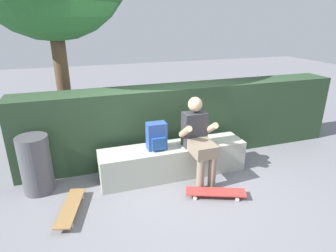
{
  "coord_description": "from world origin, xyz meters",
  "views": [
    {
      "loc": [
        -1.31,
        -3.38,
        2.27
      ],
      "look_at": [
        -0.03,
        0.46,
        0.74
      ],
      "focal_mm": 30.4,
      "sensor_mm": 36.0,
      "label": 1
    }
  ],
  "objects_px": {
    "backpack_on_bench": "(157,136)",
    "bench_main": "(173,160)",
    "person_skater": "(198,137)",
    "skateboard_beside_bench": "(70,208)",
    "trash_bin": "(36,164)",
    "skateboard_near_person": "(216,192)"
  },
  "relations": [
    {
      "from": "person_skater",
      "to": "backpack_on_bench",
      "type": "height_order",
      "value": "person_skater"
    },
    {
      "from": "person_skater",
      "to": "trash_bin",
      "type": "distance_m",
      "value": 2.28
    },
    {
      "from": "bench_main",
      "to": "skateboard_beside_bench",
      "type": "bearing_deg",
      "value": -162.28
    },
    {
      "from": "backpack_on_bench",
      "to": "trash_bin",
      "type": "bearing_deg",
      "value": 173.83
    },
    {
      "from": "backpack_on_bench",
      "to": "bench_main",
      "type": "bearing_deg",
      "value": 2.04
    },
    {
      "from": "trash_bin",
      "to": "person_skater",
      "type": "bearing_deg",
      "value": -9.95
    },
    {
      "from": "person_skater",
      "to": "bench_main",
      "type": "bearing_deg",
      "value": 143.5
    },
    {
      "from": "bench_main",
      "to": "skateboard_near_person",
      "type": "bearing_deg",
      "value": -66.13
    },
    {
      "from": "backpack_on_bench",
      "to": "trash_bin",
      "type": "xyz_separation_m",
      "value": [
        -1.67,
        0.18,
        -0.26
      ]
    },
    {
      "from": "skateboard_beside_bench",
      "to": "backpack_on_bench",
      "type": "relative_size",
      "value": 2.06
    },
    {
      "from": "skateboard_beside_bench",
      "to": "trash_bin",
      "type": "xyz_separation_m",
      "value": [
        -0.4,
        0.66,
        0.34
      ]
    },
    {
      "from": "backpack_on_bench",
      "to": "skateboard_near_person",
      "type": "bearing_deg",
      "value": -51.34
    },
    {
      "from": "bench_main",
      "to": "backpack_on_bench",
      "type": "relative_size",
      "value": 5.58
    },
    {
      "from": "skateboard_near_person",
      "to": "skateboard_beside_bench",
      "type": "xyz_separation_m",
      "value": [
        -1.87,
        0.27,
        0.0
      ]
    },
    {
      "from": "bench_main",
      "to": "backpack_on_bench",
      "type": "bearing_deg",
      "value": -177.96
    },
    {
      "from": "bench_main",
      "to": "skateboard_near_person",
      "type": "xyz_separation_m",
      "value": [
        0.34,
        -0.76,
        -0.16
      ]
    },
    {
      "from": "person_skater",
      "to": "skateboard_beside_bench",
      "type": "bearing_deg",
      "value": -171.66
    },
    {
      "from": "bench_main",
      "to": "trash_bin",
      "type": "relative_size",
      "value": 2.72
    },
    {
      "from": "skateboard_beside_bench",
      "to": "trash_bin",
      "type": "height_order",
      "value": "trash_bin"
    },
    {
      "from": "trash_bin",
      "to": "backpack_on_bench",
      "type": "bearing_deg",
      "value": -6.17
    },
    {
      "from": "bench_main",
      "to": "trash_bin",
      "type": "bearing_deg",
      "value": 174.95
    },
    {
      "from": "bench_main",
      "to": "trash_bin",
      "type": "height_order",
      "value": "trash_bin"
    }
  ]
}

